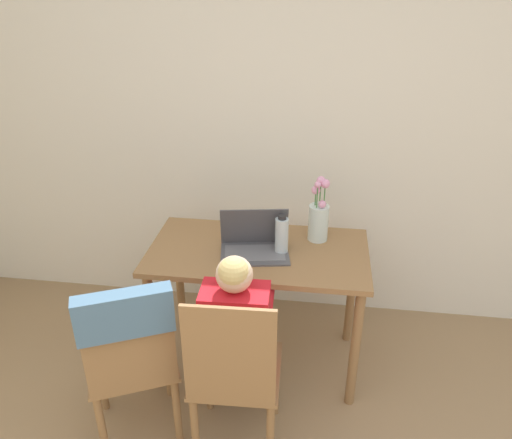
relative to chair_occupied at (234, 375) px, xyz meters
The scene contains 8 objects.
wall_back 1.49m from the chair_occupied, 82.59° to the left, with size 6.40×0.05×2.50m.
dining_table 0.65m from the chair_occupied, 87.97° to the left, with size 1.16×0.62×0.75m.
chair_occupied is the anchor object (origin of this frame).
chair_spare 0.48m from the chair_occupied, behind, with size 0.54×0.56×0.95m.
person_seated 0.21m from the chair_occupied, 92.32° to the left, with size 0.32×0.43×1.05m.
laptop 0.70m from the chair_occupied, 89.57° to the left, with size 0.39×0.30×0.24m.
flower_vase 0.95m from the chair_occupied, 67.50° to the left, with size 0.11×0.11×0.36m.
water_bottle 0.74m from the chair_occupied, 76.83° to the left, with size 0.07×0.07×0.22m.
Camera 1 is at (0.16, -0.65, 2.09)m, focal length 35.00 mm.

